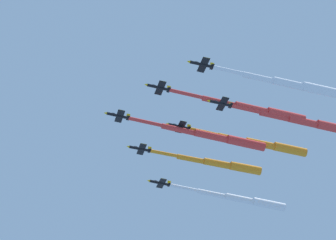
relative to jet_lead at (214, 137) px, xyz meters
name	(u,v)px	position (x,y,z in m)	size (l,w,h in m)	color
jet_lead	(214,137)	(0.00, 0.00, 0.00)	(55.74, 38.36, 4.46)	black
jet_port_inner	(255,109)	(-1.07, 19.06, 2.08)	(54.73, 37.90, 4.40)	black
jet_starboard_inner	(219,164)	(-13.39, -8.26, 1.80)	(47.86, 34.70, 4.45)	black
jet_port_mid	(262,144)	(-16.49, 11.33, 1.37)	(50.03, 35.10, 4.49)	black
jet_starboard_mid	(290,84)	(0.96, 36.56, -0.40)	(49.01, 35.00, 4.45)	black
jet_port_outer	(242,199)	(-34.84, -13.13, 1.01)	(52.40, 36.36, 4.48)	black
jet_starboard_outer	(305,122)	(-17.99, 30.54, 0.55)	(49.66, 34.87, 4.37)	black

